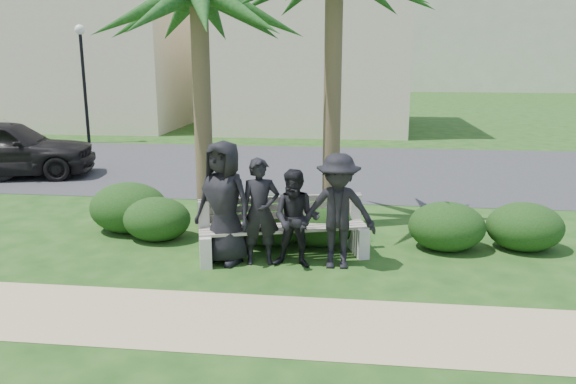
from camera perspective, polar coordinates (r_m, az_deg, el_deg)
name	(u,v)px	position (r m, az deg, el deg)	size (l,w,h in m)	color
ground	(288,269)	(8.60, -0.01, -7.84)	(160.00, 160.00, 0.00)	#173F12
footpath	(270,323)	(6.97, -1.83, -13.19)	(30.00, 1.60, 0.01)	tan
asphalt_street	(321,168)	(16.28, 3.36, 2.40)	(160.00, 8.00, 0.01)	#2D2D30
stucco_bldg_left	(81,46)	(29.01, -20.29, 13.75)	(10.40, 8.40, 7.30)	beige
stucco_bldg_right	(314,45)	(26.03, 2.62, 14.67)	(8.40, 8.40, 7.30)	beige
street_lamp	(83,63)	(22.30, -20.15, 12.23)	(0.36, 0.36, 4.29)	black
park_bench	(284,232)	(8.95, -0.38, -4.11)	(2.83, 1.35, 0.93)	gray
man_a	(224,203)	(8.67, -6.53, -1.08)	(0.94, 0.61, 1.92)	black
man_b	(260,212)	(8.60, -2.85, -2.02)	(0.61, 0.40, 1.66)	black
man_c	(296,219)	(8.46, 0.83, -2.76)	(0.74, 0.58, 1.52)	black
man_d	(338,211)	(8.44, 5.09, -1.98)	(1.14, 0.65, 1.76)	black
hedge_a	(129,206)	(10.73, -15.88, -1.39)	(1.43, 1.18, 0.93)	#16340E
hedge_b	(157,218)	(10.13, -13.18, -2.56)	(1.19, 0.98, 0.78)	#16340E
hedge_c	(269,219)	(9.64, -1.90, -2.73)	(1.33, 1.10, 0.87)	#16340E
hedge_d	(319,219)	(9.61, 3.20, -2.77)	(1.35, 1.11, 0.88)	#16340E
hedge_e	(447,225)	(9.72, 15.83, -3.25)	(1.27, 1.05, 0.83)	#16340E
hedge_f	(525,225)	(10.15, 22.94, -3.14)	(1.25, 1.03, 0.82)	#16340E
car_a	(5,148)	(16.75, -26.85, 3.98)	(1.84, 4.57, 1.56)	black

